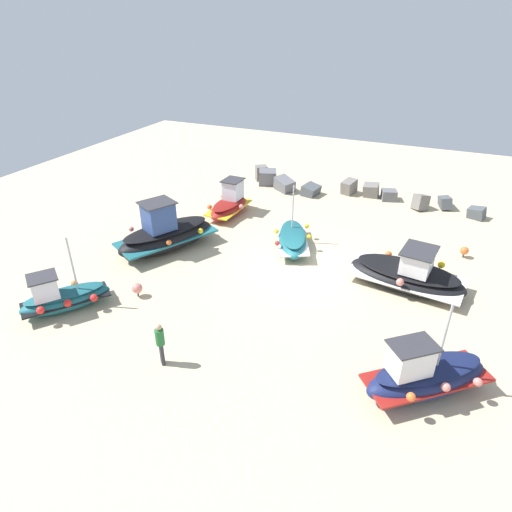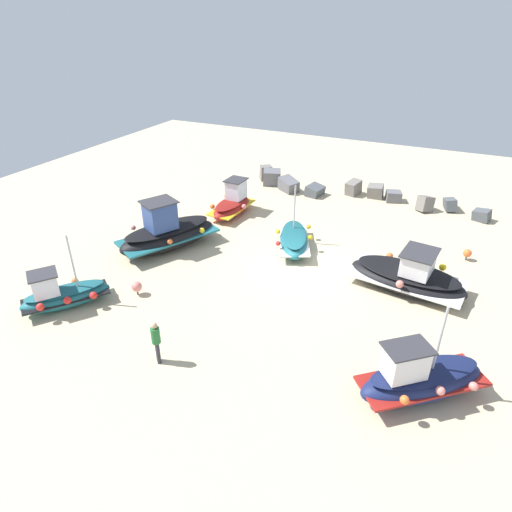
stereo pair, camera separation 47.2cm
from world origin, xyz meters
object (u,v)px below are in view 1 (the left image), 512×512
fishing_boat_3 (166,234)px  person_walking (160,341)px  fishing_boat_1 (230,204)px  mooring_buoy_0 (137,288)px  fishing_boat_0 (425,375)px  fishing_boat_4 (408,274)px  fishing_boat_2 (292,239)px  mooring_buoy_1 (464,251)px  fishing_boat_5 (63,297)px

fishing_boat_3 → person_walking: bearing=59.8°
fishing_boat_1 → mooring_buoy_0: fishing_boat_1 is taller
fishing_boat_0 → person_walking: fishing_boat_0 is taller
fishing_boat_3 → fishing_boat_4: (12.15, 1.40, -0.23)m
fishing_boat_0 → fishing_boat_3: (-13.49, 5.09, 0.14)m
fishing_boat_2 → mooring_buoy_1: 8.82m
person_walking → mooring_buoy_1: 16.10m
fishing_boat_2 → fishing_boat_3: fishing_boat_2 is taller
fishing_boat_4 → mooring_buoy_1: 4.65m
fishing_boat_0 → fishing_boat_4: bearing=-118.8°
fishing_boat_0 → mooring_buoy_1: bearing=-136.0°
fishing_boat_4 → mooring_buoy_1: fishing_boat_4 is taller
fishing_boat_3 → fishing_boat_5: size_ratio=1.55×
fishing_boat_4 → fishing_boat_5: fishing_boat_5 is taller
fishing_boat_2 → fishing_boat_4: (6.10, -1.48, 0.15)m
fishing_boat_4 → fishing_boat_5: bearing=-141.6°
fishing_boat_0 → fishing_boat_1: fishing_boat_0 is taller
fishing_boat_1 → fishing_boat_2: (5.06, -2.59, -0.20)m
mooring_buoy_1 → fishing_boat_3: bearing=-159.6°
fishing_boat_0 → fishing_boat_2: bearing=-87.4°
fishing_boat_3 → fishing_boat_5: 6.41m
fishing_boat_1 → mooring_buoy_1: bearing=-88.5°
fishing_boat_1 → person_walking: fishing_boat_1 is taller
fishing_boat_2 → fishing_boat_4: fishing_boat_2 is taller
mooring_buoy_0 → mooring_buoy_1: bearing=36.4°
person_walking → mooring_buoy_0: person_walking is taller
fishing_boat_0 → mooring_buoy_0: size_ratio=6.47×
fishing_boat_1 → fishing_boat_3: (-0.99, -5.46, 0.19)m
fishing_boat_1 → mooring_buoy_1: fishing_boat_1 is taller
fishing_boat_2 → person_walking: (-1.24, -10.31, 0.52)m
mooring_buoy_0 → mooring_buoy_1: (13.15, 9.70, -0.03)m
fishing_boat_2 → fishing_boat_3: (-6.06, -2.87, 0.39)m
fishing_boat_4 → mooring_buoy_1: bearing=67.3°
fishing_boat_1 → fishing_boat_5: 11.96m
fishing_boat_3 → mooring_buoy_1: fishing_boat_3 is taller
fishing_boat_2 → fishing_boat_5: bearing=-60.0°
fishing_boat_3 → mooring_buoy_1: (14.51, 5.40, -0.49)m
mooring_buoy_1 → fishing_boat_2: bearing=-163.4°
fishing_boat_2 → fishing_boat_5: fishing_boat_2 is taller
fishing_boat_5 → fishing_boat_4: bearing=157.1°
fishing_boat_0 → fishing_boat_4: fishing_boat_0 is taller
fishing_boat_1 → fishing_boat_4: size_ratio=0.67×
fishing_boat_2 → fishing_boat_5: 11.55m
fishing_boat_5 → mooring_buoy_0: bearing=168.7°
fishing_boat_3 → mooring_buoy_0: bearing=44.4°
person_walking → mooring_buoy_1: bearing=-173.8°
fishing_boat_2 → person_walking: size_ratio=2.42×
fishing_boat_1 → fishing_boat_2: size_ratio=0.87×
fishing_boat_5 → mooring_buoy_0: 3.05m
fishing_boat_2 → mooring_buoy_1: size_ratio=6.98×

